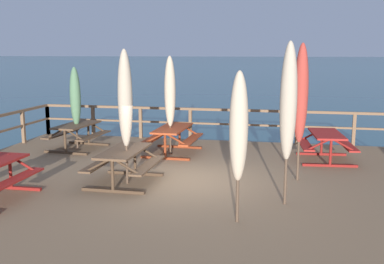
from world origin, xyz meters
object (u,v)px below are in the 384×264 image
object	(u,v)px
patio_umbrella_tall_mid_right	(125,99)
picnic_table_mid_right	(326,141)
picnic_table_mid_left	(77,131)
patio_umbrella_short_mid	(301,94)
patio_umbrella_tall_mid_left	(170,92)
patio_umbrella_tall_front	(239,128)
patio_umbrella_tall_back_right	(75,97)
picnic_table_mid_centre	(173,134)
picnic_table_front_right	(124,159)
patio_umbrella_tall_back_left	(288,102)

from	to	relation	value
patio_umbrella_tall_mid_right	picnic_table_mid_right	bearing A→B (deg)	34.41
picnic_table_mid_left	patio_umbrella_short_mid	bearing A→B (deg)	-18.09
patio_umbrella_tall_mid_left	patio_umbrella_tall_front	bearing A→B (deg)	-63.56
patio_umbrella_tall_back_right	picnic_table_mid_left	bearing A→B (deg)	-57.78
picnic_table_mid_left	patio_umbrella_tall_mid_right	distance (m)	4.38
patio_umbrella_short_mid	patio_umbrella_tall_front	distance (m)	3.09
patio_umbrella_tall_back_right	patio_umbrella_tall_mid_right	xyz separation A→B (m)	(2.75, -3.21, 0.32)
picnic_table_mid_centre	picnic_table_mid_right	xyz separation A→B (m)	(4.30, -0.03, -0.01)
picnic_table_front_right	patio_umbrella_tall_front	xyz separation A→B (m)	(2.74, -1.86, 1.12)
patio_umbrella_tall_mid_left	picnic_table_mid_centre	bearing A→B (deg)	31.86
picnic_table_mid_centre	picnic_table_mid_left	size ratio (longest dim) A/B	1.06
picnic_table_mid_left	patio_umbrella_tall_mid_left	distance (m)	3.18
patio_umbrella_tall_back_right	patio_umbrella_tall_front	size ratio (longest dim) A/B	0.95
patio_umbrella_tall_back_right	patio_umbrella_tall_front	xyz separation A→B (m)	(5.42, -5.04, 0.09)
picnic_table_front_right	patio_umbrella_short_mid	bearing A→B (deg)	14.75
patio_umbrella_short_mid	patio_umbrella_tall_mid_right	size ratio (longest dim) A/B	1.04
picnic_table_mid_centre	patio_umbrella_short_mid	size ratio (longest dim) A/B	0.62
picnic_table_mid_centre	picnic_table_mid_right	world-z (taller)	same
patio_umbrella_tall_mid_right	patio_umbrella_tall_front	size ratio (longest dim) A/B	1.14
picnic_table_mid_left	patio_umbrella_short_mid	size ratio (longest dim) A/B	0.59
picnic_table_mid_right	patio_umbrella_tall_back_right	world-z (taller)	patio_umbrella_tall_back_right
patio_umbrella_tall_back_left	picnic_table_front_right	bearing A→B (deg)	168.31
picnic_table_mid_centre	picnic_table_mid_left	distance (m)	2.99
patio_umbrella_tall_back_right	patio_umbrella_tall_front	distance (m)	7.40
patio_umbrella_short_mid	patio_umbrella_tall_back_left	bearing A→B (deg)	-99.24
picnic_table_mid_right	patio_umbrella_tall_back_left	bearing A→B (deg)	-105.72
picnic_table_mid_right	patio_umbrella_tall_mid_right	world-z (taller)	patio_umbrella_tall_mid_right
patio_umbrella_short_mid	patio_umbrella_tall_front	xyz separation A→B (m)	(-1.10, -2.87, -0.32)
patio_umbrella_tall_mid_left	patio_umbrella_tall_back_left	xyz separation A→B (m)	(3.28, -3.83, 0.20)
picnic_table_mid_centre	patio_umbrella_tall_front	bearing A→B (deg)	-64.29
picnic_table_mid_left	patio_umbrella_short_mid	world-z (taller)	patio_umbrella_short_mid
picnic_table_mid_left	patio_umbrella_short_mid	xyz separation A→B (m)	(6.49, -2.12, 1.44)
picnic_table_mid_left	picnic_table_mid_right	bearing A→B (deg)	-0.24
patio_umbrella_tall_mid_left	patio_umbrella_tall_back_right	world-z (taller)	patio_umbrella_tall_mid_left
patio_umbrella_tall_mid_left	picnic_table_mid_right	bearing A→B (deg)	0.06
picnic_table_mid_left	patio_umbrella_tall_back_left	size ratio (longest dim) A/B	0.59
picnic_table_mid_right	patio_umbrella_tall_mid_right	bearing A→B (deg)	-145.59
patio_umbrella_tall_mid_left	patio_umbrella_tall_back_left	distance (m)	5.04
picnic_table_front_right	patio_umbrella_tall_mid_right	size ratio (longest dim) A/B	0.60
picnic_table_mid_right	patio_umbrella_tall_mid_right	distance (m)	5.70
picnic_table_mid_centre	picnic_table_front_right	distance (m)	3.15
patio_umbrella_short_mid	patio_umbrella_tall_back_left	size ratio (longest dim) A/B	1.00
patio_umbrella_tall_back_right	patio_umbrella_tall_front	bearing A→B (deg)	-42.88
patio_umbrella_tall_mid_right	patio_umbrella_tall_back_left	xyz separation A→B (m)	(3.49, -0.71, 0.09)
picnic_table_front_right	patio_umbrella_tall_mid_left	bearing A→B (deg)	84.85
patio_umbrella_tall_back_left	patio_umbrella_tall_mid_left	bearing A→B (deg)	130.54
picnic_table_mid_centre	patio_umbrella_tall_back_right	world-z (taller)	patio_umbrella_tall_back_right
patio_umbrella_tall_back_left	patio_umbrella_tall_front	world-z (taller)	patio_umbrella_tall_back_left
patio_umbrella_tall_mid_left	patio_umbrella_tall_back_left	size ratio (longest dim) A/B	0.90
picnic_table_mid_right	patio_umbrella_tall_front	bearing A→B (deg)	-110.91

